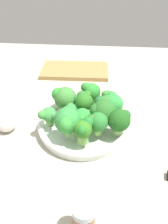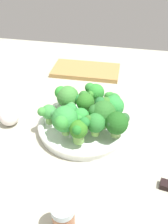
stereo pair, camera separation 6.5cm
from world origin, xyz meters
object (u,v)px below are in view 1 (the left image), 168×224
broccoli_floret_1 (83,101)px  broccoli_floret_2 (91,92)px  broccoli_floret_10 (99,121)px  pepper_shaker (84,220)px  broccoli_floret_5 (103,110)px  broccoli_floret_8 (81,118)px  cutting_board (75,71)px  broccoli_floret_6 (48,116)px  broccoli_floret_0 (110,98)px  bowl (84,125)px  broccoli_floret_9 (112,103)px  broccoli_floret_11 (83,130)px  broccoli_floret_12 (119,120)px  broccoli_floret_7 (70,112)px  garlic_bulb (6,122)px  broccoli_floret_3 (64,97)px  broccoli_floret_4 (67,121)px

broccoli_floret_1 → broccoli_floret_2: (1.88, 5.95, -0.60)cm
broccoli_floret_10 → pepper_shaker: 24.64cm
broccoli_floret_5 → broccoli_floret_8: bearing=-155.5°
broccoli_floret_2 → cutting_board: 26.85cm
broccoli_floret_1 → broccoli_floret_6: broccoli_floret_1 is taller
broccoli_floret_0 → broccoli_floret_1: size_ratio=0.84×
bowl → broccoli_floret_8: (-0.50, -3.47, 5.34)cm
broccoli_floret_9 → broccoli_floret_8: bearing=-142.3°
bowl → broccoli_floret_11: broccoli_floret_11 is taller
broccoli_floret_2 → broccoli_floret_5: broccoli_floret_5 is taller
broccoli_floret_12 → cutting_board: bearing=112.0°
broccoli_floret_8 → broccoli_floret_12: size_ratio=0.89×
broccoli_floret_6 → broccoli_floret_12: size_ratio=0.81×
cutting_board → broccoli_floret_0: bearing=-64.6°
broccoli_floret_5 → cutting_board: size_ratio=0.30×
broccoli_floret_9 → broccoli_floret_10: bearing=-115.3°
broccoli_floret_0 → broccoli_floret_10: bearing=-104.6°
broccoli_floret_0 → broccoli_floret_12: 10.55cm
broccoli_floret_7 → garlic_bulb: size_ratio=0.93×
broccoli_floret_6 → broccoli_floret_10: 13.30cm
broccoli_floret_5 → broccoli_floret_6: bearing=-171.1°
broccoli_floret_0 → broccoli_floret_6: size_ratio=1.03×
garlic_bulb → broccoli_floret_0: bearing=16.3°
broccoli_floret_1 → broccoli_floret_11: bearing=-84.8°
cutting_board → garlic_bulb: size_ratio=4.77×
broccoli_floret_6 → broccoli_floret_3: bearing=68.1°
bowl → broccoli_floret_3: bearing=142.0°
broccoli_floret_7 → broccoli_floret_12: size_ratio=0.74×
broccoli_floret_5 → cutting_board: 37.51cm
cutting_board → broccoli_floret_12: bearing=-68.0°
broccoli_floret_4 → broccoli_floret_7: size_ratio=1.61×
cutting_board → garlic_bulb: garlic_bulb is taller
garlic_bulb → pepper_shaker: size_ratio=0.70×
broccoli_floret_10 → broccoli_floret_9: bearing=64.7°
broccoli_floret_8 → broccoli_floret_10: (4.54, -1.17, 0.02)cm
garlic_bulb → pepper_shaker: (23.75, -27.07, 1.22)cm
broccoli_floret_9 → cutting_board: 34.95cm
broccoli_floret_11 → garlic_bulb: bearing=164.0°
broccoli_floret_2 → broccoli_floret_5: size_ratio=0.83×
broccoli_floret_4 → broccoli_floret_1: bearing=72.5°
broccoli_floret_12 → cutting_board: broccoli_floret_12 is taller
pepper_shaker → bowl: bearing=94.4°
bowl → garlic_bulb: size_ratio=4.64×
broccoli_floret_2 → broccoli_floret_6: broccoli_floret_2 is taller
broccoli_floret_6 → broccoli_floret_4: bearing=-32.0°
broccoli_floret_1 → broccoli_floret_9: broccoli_floret_9 is taller
broccoli_floret_3 → broccoli_floret_5: 12.43cm
bowl → broccoli_floret_5: 8.02cm
broccoli_floret_9 → broccoli_floret_11: size_ratio=1.12×
broccoli_floret_6 → broccoli_floret_12: 18.32cm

